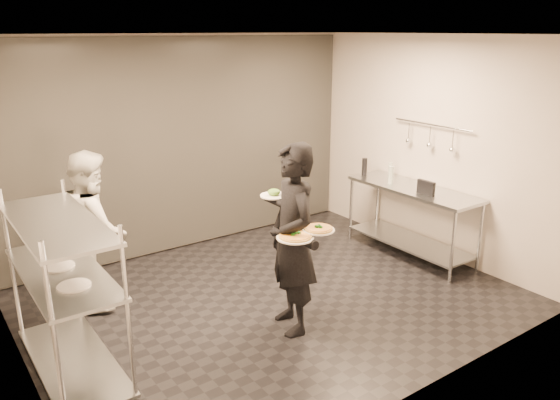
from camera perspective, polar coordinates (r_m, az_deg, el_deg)
room_shell at (r=6.58m, az=-6.61°, el=4.59°), size 5.00×4.00×2.80m
pass_rack at (r=5.00m, az=-21.61°, el=-8.50°), size 0.60×1.60×1.50m
prep_counter at (r=7.24m, az=13.60°, el=-0.95°), size 0.60×1.80×0.92m
utensil_rail at (r=7.20m, az=15.44°, el=6.39°), size 0.07×1.20×0.31m
waiter at (r=5.20m, az=1.29°, el=-4.17°), size 0.61×0.77×1.87m
chef at (r=6.10m, az=-18.89°, el=-2.81°), size 0.76×0.91×1.68m
pizza_plate_near at (r=4.96m, az=1.59°, el=-3.85°), size 0.34×0.34×0.05m
pizza_plate_far at (r=5.09m, az=4.04°, el=-3.02°), size 0.30×0.30×0.05m
salad_plate at (r=5.25m, az=-0.64°, el=0.68°), size 0.27×0.27×0.07m
pos_monitor at (r=6.86m, az=15.01°, el=1.26°), size 0.05×0.24×0.17m
bottle_green at (r=7.24m, az=11.51°, el=2.58°), size 0.07×0.07×0.23m
bottle_clear at (r=7.62m, az=11.46°, el=3.14°), size 0.06×0.06×0.19m
bottle_dark at (r=7.59m, az=8.82°, el=3.44°), size 0.07×0.07×0.24m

